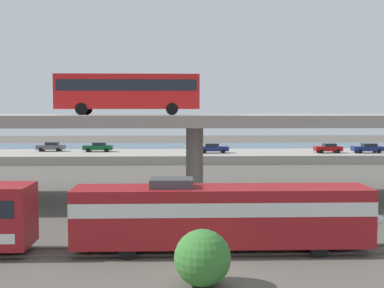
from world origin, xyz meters
name	(u,v)px	position (x,y,z in m)	size (l,w,h in m)	color
ground_plane	(210,275)	(0.00, 0.00, 0.00)	(260.00, 260.00, 0.00)	#565149
rail_strip_near	(206,255)	(0.00, 3.23, 0.06)	(110.00, 0.12, 0.12)	#59544C
rail_strip_far	(205,247)	(0.00, 4.77, 0.06)	(110.00, 0.12, 0.12)	#59544C
train_locomotive	(236,213)	(1.74, 4.00, 2.19)	(17.70, 3.04, 4.18)	maroon
highway_overpass	(195,123)	(0.00, 20.00, 6.84)	(96.00, 12.12, 7.55)	#9E998E
transit_bus_on_overpass	(128,91)	(-5.69, 18.99, 9.61)	(12.00, 2.68, 3.40)	red
pier_parking_lot	(186,156)	(0.00, 55.00, 0.64)	(66.53, 13.74, 1.29)	#9E998E
parked_car_0	(368,148)	(28.04, 52.64, 2.06)	(4.69, 1.92, 1.50)	navy
parked_car_1	(98,147)	(-13.95, 56.34, 2.06)	(4.59, 1.99, 1.50)	#0C4C26
parked_car_2	(328,148)	(21.95, 52.94, 2.06)	(4.15, 1.99, 1.50)	maroon
parked_car_3	(51,146)	(-21.68, 57.48, 2.06)	(4.37, 1.97, 1.50)	#515459
parked_car_4	(213,148)	(4.13, 53.36, 2.06)	(4.66, 1.93, 1.50)	navy
harbor_water	(184,149)	(0.00, 78.00, 0.00)	(140.00, 36.00, 0.01)	#2D5170
shrub_right	(202,258)	(-0.47, -1.50, 1.30)	(2.60, 2.60, 2.60)	#387831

